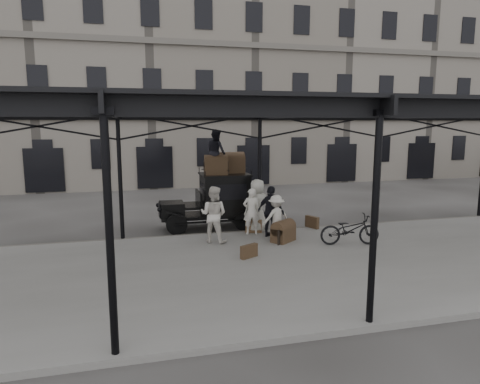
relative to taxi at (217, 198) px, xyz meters
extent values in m
plane|color=#383533|center=(1.37, -3.28, -1.20)|extent=(120.00, 120.00, 0.00)
cube|color=slate|center=(1.37, -5.28, -1.13)|extent=(28.00, 8.00, 0.15)
cylinder|color=black|center=(1.37, -1.28, 0.95)|extent=(0.14, 0.14, 4.30)
cylinder|color=black|center=(1.37, -9.08, 0.95)|extent=(0.14, 0.14, 4.30)
cube|color=black|center=(1.37, -1.28, 3.28)|extent=(22.00, 0.10, 0.45)
cube|color=black|center=(1.37, -9.08, 3.28)|extent=(22.00, 0.10, 0.45)
cube|color=black|center=(1.37, -4.98, 3.45)|extent=(22.50, 9.00, 0.08)
cube|color=silver|center=(1.37, -4.98, 3.52)|extent=(18.00, 7.00, 0.04)
cube|color=slate|center=(1.37, 14.72, 5.80)|extent=(64.00, 8.00, 14.00)
cylinder|color=black|center=(-1.68, -0.72, -0.80)|extent=(0.80, 0.10, 0.80)
cylinder|color=black|center=(-1.68, 0.72, -0.80)|extent=(0.80, 0.10, 0.80)
cylinder|color=black|center=(0.92, -0.72, -0.80)|extent=(0.80, 0.10, 0.80)
cylinder|color=black|center=(0.92, 0.72, -0.80)|extent=(0.80, 0.10, 0.80)
cube|color=black|center=(-0.43, 0.00, -0.65)|extent=(3.60, 1.25, 0.12)
cube|color=black|center=(-1.78, 0.00, -0.35)|extent=(0.90, 1.00, 0.55)
cube|color=black|center=(-2.25, 0.00, -0.35)|extent=(0.06, 0.70, 0.55)
cube|color=black|center=(-0.98, 0.00, -0.25)|extent=(0.70, 1.30, 0.10)
cube|color=black|center=(0.32, 0.00, 0.15)|extent=(1.80, 1.45, 1.55)
cube|color=black|center=(0.32, -0.73, 0.35)|extent=(1.40, 0.02, 0.60)
cube|color=black|center=(0.32, 0.00, 0.95)|extent=(1.90, 1.55, 0.06)
imported|color=silver|center=(0.91, -1.82, -0.21)|extent=(0.68, 0.50, 1.69)
imported|color=silver|center=(-0.61, -2.50, -0.09)|extent=(1.18, 1.11, 1.92)
imported|color=beige|center=(1.23, -1.48, -0.07)|extent=(1.04, 0.75, 1.97)
imported|color=black|center=(1.47, -2.37, -0.14)|extent=(1.01, 1.12, 1.83)
imported|color=beige|center=(1.57, -2.64, -0.28)|extent=(1.09, 0.76, 1.55)
imported|color=black|center=(3.71, -3.93, -0.54)|extent=(2.06, 1.05, 1.03)
imported|color=black|center=(-0.03, -0.10, 1.85)|extent=(0.90, 1.01, 1.74)
cube|color=brown|center=(1.09, -1.48, -0.80)|extent=(0.70, 0.60, 0.50)
cube|color=#462E20|center=(3.44, -1.48, -0.83)|extent=(0.38, 0.61, 0.45)
cube|color=#462E20|center=(0.09, -4.45, -0.85)|extent=(0.60, 0.41, 0.40)
camera|label=1|loc=(-3.22, -16.39, 2.96)|focal=32.00mm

